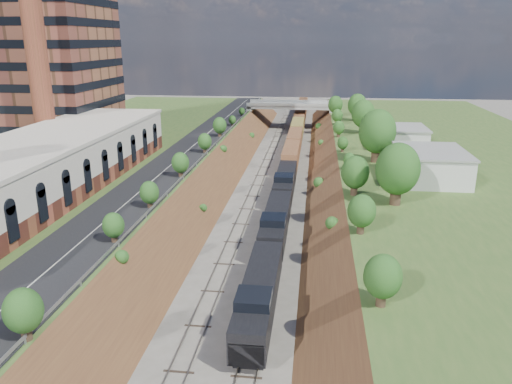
% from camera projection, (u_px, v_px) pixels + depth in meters
% --- Properties ---
extents(platform_left, '(44.00, 180.00, 5.00)m').
position_uv_depth(platform_left, '(80.00, 171.00, 85.99)').
color(platform_left, '#3A5C26').
rests_on(platform_left, ground).
extents(platform_right, '(44.00, 180.00, 5.00)m').
position_uv_depth(platform_right, '(479.00, 183.00, 78.47)').
color(platform_right, '#3A5C26').
rests_on(platform_right, ground).
extents(embankment_left, '(10.00, 180.00, 10.00)m').
position_uv_depth(embankment_left, '(206.00, 189.00, 84.22)').
color(embankment_left, brown).
rests_on(embankment_left, ground).
extents(embankment_right, '(10.00, 180.00, 10.00)m').
position_uv_depth(embankment_right, '(337.00, 193.00, 81.71)').
color(embankment_right, brown).
rests_on(embankment_right, ground).
extents(rail_left_track, '(1.58, 180.00, 0.18)m').
position_uv_depth(rail_left_track, '(255.00, 190.00, 83.23)').
color(rail_left_track, gray).
rests_on(rail_left_track, ground).
extents(rail_right_track, '(1.58, 180.00, 0.18)m').
position_uv_depth(rail_right_track, '(286.00, 191.00, 82.64)').
color(rail_right_track, gray).
rests_on(rail_right_track, ground).
extents(road, '(8.00, 180.00, 0.10)m').
position_uv_depth(road, '(178.00, 159.00, 83.24)').
color(road, black).
rests_on(road, platform_left).
extents(guardrail, '(0.10, 171.00, 0.70)m').
position_uv_depth(guardrail, '(202.00, 157.00, 82.44)').
color(guardrail, '#99999E').
rests_on(guardrail, platform_left).
extents(commercial_building, '(14.30, 62.30, 7.00)m').
position_uv_depth(commercial_building, '(34.00, 169.00, 62.77)').
color(commercial_building, brown).
rests_on(commercial_building, platform_left).
extents(smokestack, '(3.20, 3.20, 40.00)m').
position_uv_depth(smokestack, '(34.00, 34.00, 75.91)').
color(smokestack, brown).
rests_on(smokestack, platform_left).
extents(overpass, '(24.50, 8.30, 7.40)m').
position_uv_depth(overpass, '(291.00, 110.00, 140.35)').
color(overpass, gray).
rests_on(overpass, ground).
extents(white_building_near, '(9.00, 12.00, 4.00)m').
position_uv_depth(white_building_near, '(431.00, 166.00, 70.63)').
color(white_building_near, silver).
rests_on(white_building_near, platform_right).
extents(white_building_far, '(8.00, 10.00, 3.60)m').
position_uv_depth(white_building_far, '(402.00, 138.00, 91.63)').
color(white_building_far, silver).
rests_on(white_building_far, platform_right).
extents(tree_right_large, '(5.25, 5.25, 7.61)m').
position_uv_depth(tree_right_large, '(398.00, 169.00, 59.29)').
color(tree_right_large, '#473323').
rests_on(tree_right_large, platform_right).
extents(tree_left_crest, '(2.45, 2.45, 3.55)m').
position_uv_depth(tree_left_crest, '(98.00, 241.00, 44.28)').
color(tree_left_crest, '#473323').
rests_on(tree_left_crest, platform_left).
extents(freight_train, '(2.93, 149.52, 4.55)m').
position_uv_depth(freight_train, '(294.00, 141.00, 110.16)').
color(freight_train, black).
rests_on(freight_train, ground).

